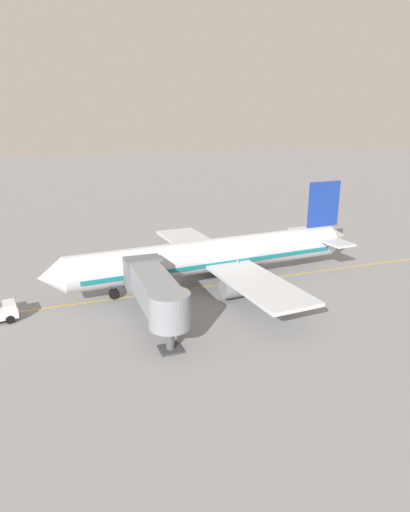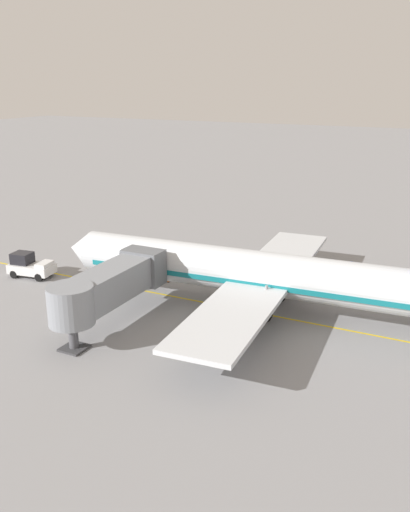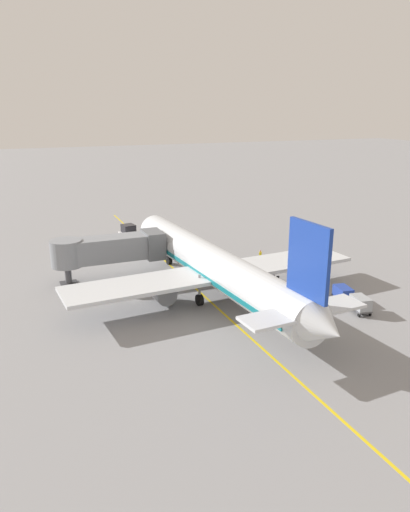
{
  "view_description": "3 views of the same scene",
  "coord_description": "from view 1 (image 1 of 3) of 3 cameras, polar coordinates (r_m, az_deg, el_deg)",
  "views": [
    {
      "loc": [
        -42.55,
        15.33,
        17.74
      ],
      "look_at": [
        0.53,
        -0.57,
        3.4
      ],
      "focal_mm": 30.72,
      "sensor_mm": 36.0,
      "label": 1
    },
    {
      "loc": [
        -40.15,
        -17.66,
        18.79
      ],
      "look_at": [
        2.27,
        3.59,
        3.52
      ],
      "focal_mm": 38.48,
      "sensor_mm": 36.0,
      "label": 2
    },
    {
      "loc": [
        -17.49,
        -44.17,
        18.28
      ],
      "look_at": [
        2.07,
        3.07,
        2.65
      ],
      "focal_mm": 34.24,
      "sensor_mm": 36.0,
      "label": 3
    }
  ],
  "objects": [
    {
      "name": "ground_plane",
      "position": [
        48.58,
        -0.42,
        -4.07
      ],
      "size": [
        400.0,
        400.0,
        0.0
      ],
      "primitive_type": "plane",
      "color": "gray"
    },
    {
      "name": "gate_lead_in_line",
      "position": [
        48.58,
        -0.42,
        -4.07
      ],
      "size": [
        0.24,
        80.0,
        0.01
      ],
      "primitive_type": "cube",
      "color": "gold",
      "rests_on": "ground"
    },
    {
      "name": "parked_airliner",
      "position": [
        48.9,
        1.24,
        0.03
      ],
      "size": [
        30.29,
        37.35,
        10.63
      ],
      "color": "silver",
      "rests_on": "ground"
    },
    {
      "name": "jet_bridge",
      "position": [
        38.63,
        -6.49,
        -4.48
      ],
      "size": [
        12.21,
        3.5,
        4.98
      ],
      "color": "gray",
      "rests_on": "ground"
    },
    {
      "name": "baggage_tug_lead",
      "position": [
        55.43,
        -0.3,
        -0.55
      ],
      "size": [
        2.03,
        2.77,
        1.62
      ],
      "color": "#B21E1E",
      "rests_on": "ground"
    },
    {
      "name": "baggage_cart_front",
      "position": [
        61.7,
        3.15,
        1.52
      ],
      "size": [
        1.64,
        2.97,
        1.58
      ],
      "color": "#4C4C51",
      "rests_on": "ground"
    },
    {
      "name": "baggage_cart_second_in_train",
      "position": [
        62.69,
        5.48,
        1.73
      ],
      "size": [
        1.64,
        2.97,
        1.58
      ],
      "color": "#4C4C51",
      "rests_on": "ground"
    },
    {
      "name": "ground_crew_wing_walker",
      "position": [
        56.42,
        -9.46,
        -0.21
      ],
      "size": [
        0.56,
        0.59,
        1.69
      ],
      "color": "#232328",
      "rests_on": "ground"
    },
    {
      "name": "safety_cone_nose_left",
      "position": [
        51.81,
        -14.22,
        -2.9
      ],
      "size": [
        0.36,
        0.36,
        0.59
      ],
      "color": "black",
      "rests_on": "ground"
    },
    {
      "name": "safety_cone_nose_right",
      "position": [
        49.36,
        -10.45,
        -3.66
      ],
      "size": [
        0.36,
        0.36,
        0.59
      ],
      "color": "black",
      "rests_on": "ground"
    }
  ]
}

